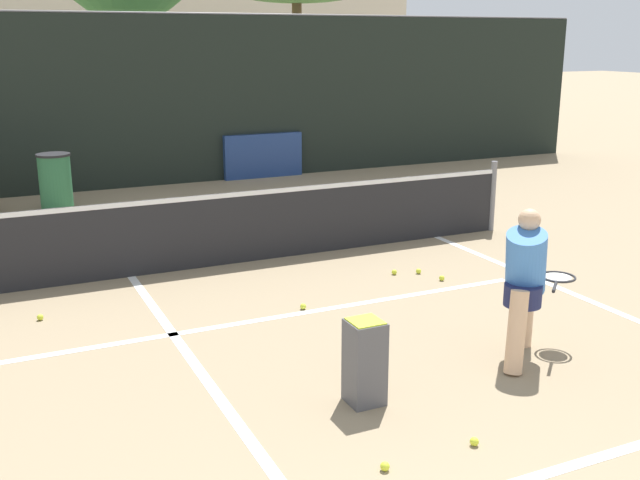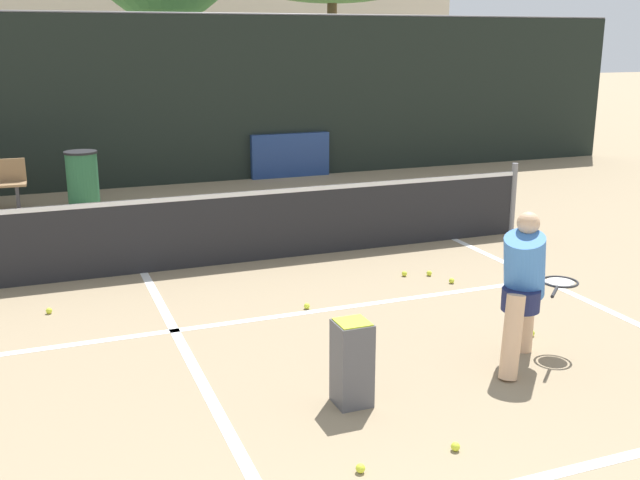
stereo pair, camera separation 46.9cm
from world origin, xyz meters
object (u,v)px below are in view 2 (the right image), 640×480
at_px(ball_hopper, 352,361).
at_px(trash_bin, 83,178).
at_px(player_practicing, 523,285).
at_px(parked_car, 262,135).

bearing_deg(ball_hopper, trash_bin, 99.52).
height_order(player_practicing, ball_hopper, player_practicing).
distance_m(ball_hopper, parked_car, 12.25).
relative_size(player_practicing, trash_bin, 1.46).
distance_m(ball_hopper, trash_bin, 8.65).
bearing_deg(player_practicing, trash_bin, 67.60).
bearing_deg(ball_hopper, parked_car, 76.32).
distance_m(player_practicing, parked_car, 11.76).
bearing_deg(parked_car, trash_bin, -142.13).
bearing_deg(parked_car, ball_hopper, -103.68).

